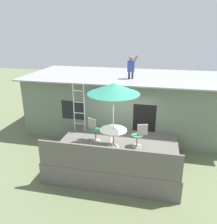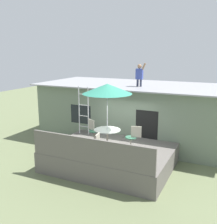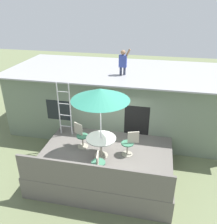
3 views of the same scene
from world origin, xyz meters
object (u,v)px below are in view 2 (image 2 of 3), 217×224
(patio_table, at_px, (107,133))
(person_figure, at_px, (140,74))
(patio_umbrella, at_px, (107,89))
(patio_chair_near, at_px, (99,145))
(patio_chair_left, at_px, (93,131))
(step_ladder, at_px, (84,111))
(patio_chair_right, at_px, (133,138))

(patio_table, relative_size, person_figure, 0.94)
(patio_table, relative_size, patio_umbrella, 0.41)
(patio_chair_near, bearing_deg, patio_chair_left, 26.03)
(patio_table, height_order, step_ladder, step_ladder)
(patio_chair_right, bearing_deg, step_ladder, -35.41)
(patio_umbrella, bearing_deg, patio_chair_left, 152.90)
(step_ladder, xyz_separation_m, patio_chair_near, (1.93, -2.23, -0.64))
(person_figure, bearing_deg, patio_chair_near, -91.09)
(patio_umbrella, xyz_separation_m, step_ladder, (-1.76, 1.18, -1.25))
(patio_chair_right, bearing_deg, patio_table, -0.00)
(patio_table, height_order, patio_chair_left, patio_chair_left)
(step_ladder, bearing_deg, person_figure, 42.52)
(step_ladder, bearing_deg, patio_chair_right, -17.91)
(patio_table, bearing_deg, patio_umbrella, 45.00)
(patio_table, bearing_deg, patio_chair_left, 152.90)
(patio_chair_left, relative_size, patio_chair_near, 1.00)
(person_figure, bearing_deg, step_ladder, -137.48)
(patio_table, xyz_separation_m, patio_chair_right, (0.95, 0.30, -0.13))
(patio_chair_left, bearing_deg, step_ladder, 167.60)
(step_ladder, bearing_deg, patio_table, -33.75)
(patio_chair_left, bearing_deg, patio_chair_right, 22.42)
(person_figure, relative_size, patio_chair_left, 1.21)
(patio_umbrella, xyz_separation_m, patio_chair_left, (-0.88, 0.45, -1.89))
(patio_umbrella, height_order, patio_chair_right, patio_umbrella)
(patio_umbrella, height_order, patio_chair_near, patio_umbrella)
(patio_table, xyz_separation_m, patio_chair_near, (0.16, -1.05, -0.13))
(patio_umbrella, relative_size, patio_chair_left, 2.76)
(step_ladder, bearing_deg, patio_chair_left, -39.50)
(person_figure, relative_size, patio_chair_right, 1.21)
(patio_chair_left, distance_m, patio_chair_right, 1.84)
(patio_umbrella, height_order, step_ladder, patio_umbrella)
(patio_table, distance_m, person_figure, 3.69)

